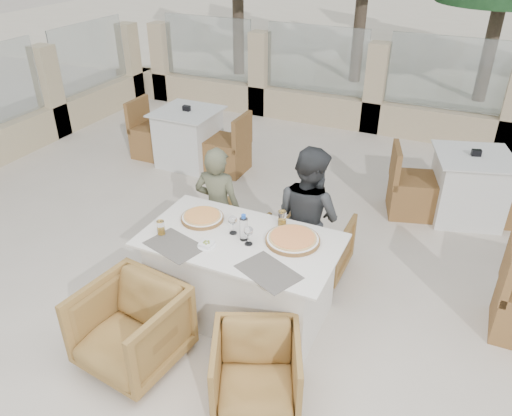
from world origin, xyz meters
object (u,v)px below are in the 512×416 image
at_px(pizza_right, 293,239).
at_px(beer_glass_right, 282,219).
at_px(wine_glass_centre, 233,224).
at_px(armchair_near_left, 131,328).
at_px(diner_left, 218,208).
at_px(dining_table, 241,277).
at_px(beer_glass_left, 161,228).
at_px(bg_table_a, 189,137).
at_px(armchair_far_right, 316,245).
at_px(water_bottle, 244,227).
at_px(olive_dish, 207,244).
at_px(diner_right, 308,217).
at_px(pizza_left, 202,217).
at_px(bg_table_b, 468,187).
at_px(wine_glass_near, 249,234).
at_px(armchair_far_left, 232,235).
at_px(armchair_near_right, 256,371).

height_order(pizza_right, beer_glass_right, beer_glass_right).
relative_size(wine_glass_centre, armchair_near_left, 0.25).
bearing_deg(diner_left, dining_table, 126.96).
distance_m(beer_glass_left, bg_table_a, 3.07).
height_order(wine_glass_centre, armchair_far_right, wine_glass_centre).
xyz_separation_m(water_bottle, olive_dish, (-0.22, -0.21, -0.09)).
relative_size(wine_glass_centre, diner_right, 0.13).
relative_size(beer_glass_right, diner_left, 0.11).
bearing_deg(pizza_left, diner_right, 35.95).
bearing_deg(beer_glass_right, diner_left, 161.63).
height_order(pizza_left, armchair_far_right, pizza_left).
bearing_deg(bg_table_b, dining_table, -138.45).
relative_size(wine_glass_near, armchair_near_left, 0.25).
xyz_separation_m(wine_glass_near, diner_left, (-0.61, 0.61, -0.24)).
xyz_separation_m(pizza_right, beer_glass_right, (-0.17, 0.18, 0.04)).
bearing_deg(bg_table_b, wine_glass_centre, -140.45).
distance_m(beer_glass_left, diner_left, 0.81).
xyz_separation_m(pizza_left, diner_left, (-0.09, 0.44, -0.17)).
bearing_deg(beer_glass_right, water_bottle, -122.70).
xyz_separation_m(wine_glass_near, armchair_far_left, (-0.54, 0.74, -0.60)).
height_order(dining_table, armchair_near_right, dining_table).
height_order(beer_glass_left, beer_glass_right, beer_glass_right).
distance_m(pizza_right, beer_glass_left, 1.07).
xyz_separation_m(dining_table, wine_glass_centre, (-0.09, 0.05, 0.48)).
bearing_deg(pizza_right, diner_right, 96.18).
bearing_deg(beer_glass_right, pizza_left, -163.85).
bearing_deg(diner_right, wine_glass_near, 95.52).
relative_size(wine_glass_centre, bg_table_b, 0.11).
bearing_deg(beer_glass_right, dining_table, -125.76).
height_order(water_bottle, beer_glass_right, water_bottle).
distance_m(diner_left, bg_table_b, 2.91).
bearing_deg(dining_table, pizza_right, 19.30).
xyz_separation_m(wine_glass_centre, beer_glass_left, (-0.52, -0.26, -0.03)).
distance_m(water_bottle, beer_glass_right, 0.38).
bearing_deg(armchair_far_left, armchair_far_right, -152.21).
bearing_deg(olive_dish, pizza_left, 124.89).
height_order(armchair_near_left, diner_right, diner_right).
distance_m(olive_dish, diner_left, 0.86).
bearing_deg(armchair_near_left, beer_glass_right, 64.98).
height_order(pizza_left, pizza_right, pizza_right).
bearing_deg(beer_glass_right, bg_table_a, 136.40).
bearing_deg(diner_right, bg_table_b, -100.16).
bearing_deg(olive_dish, armchair_far_left, 105.54).
bearing_deg(pizza_right, pizza_left, -179.34).
distance_m(armchair_near_left, diner_left, 1.45).
distance_m(olive_dish, armchair_near_right, 1.04).
relative_size(pizza_right, diner_right, 0.32).
relative_size(wine_glass_near, armchair_far_left, 0.31).
bearing_deg(armchair_near_right, bg_table_b, 47.70).
bearing_deg(bg_table_b, armchair_near_right, -124.51).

